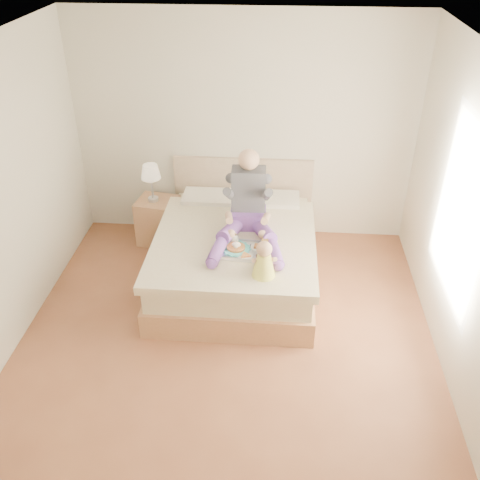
# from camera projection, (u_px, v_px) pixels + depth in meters

# --- Properties ---
(room) EXTENTS (4.02, 4.22, 2.71)m
(room) POSITION_uv_depth(u_px,v_px,m) (234.00, 203.00, 4.39)
(room) COLOR brown
(room) RESTS_ON ground
(bed) EXTENTS (1.70, 2.18, 1.00)m
(bed) POSITION_uv_depth(u_px,v_px,m) (236.00, 251.00, 5.94)
(bed) COLOR #A0704A
(bed) RESTS_ON ground
(nightstand) EXTENTS (0.52, 0.48, 0.57)m
(nightstand) POSITION_uv_depth(u_px,v_px,m) (159.00, 221.00, 6.57)
(nightstand) COLOR #A0704A
(nightstand) RESTS_ON ground
(lamp) EXTENTS (0.23, 0.23, 0.46)m
(lamp) POSITION_uv_depth(u_px,v_px,m) (151.00, 174.00, 6.23)
(lamp) COLOR silver
(lamp) RESTS_ON nightstand
(adult) EXTENTS (0.76, 1.08, 0.90)m
(adult) POSITION_uv_depth(u_px,v_px,m) (248.00, 210.00, 5.60)
(adult) COLOR #653B95
(adult) RESTS_ON bed
(tray) EXTENTS (0.51, 0.42, 0.14)m
(tray) POSITION_uv_depth(u_px,v_px,m) (245.00, 249.00, 5.39)
(tray) COLOR silver
(tray) RESTS_ON bed
(baby) EXTENTS (0.24, 0.34, 0.37)m
(baby) POSITION_uv_depth(u_px,v_px,m) (264.00, 262.00, 4.99)
(baby) COLOR #EFEE4B
(baby) RESTS_ON bed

